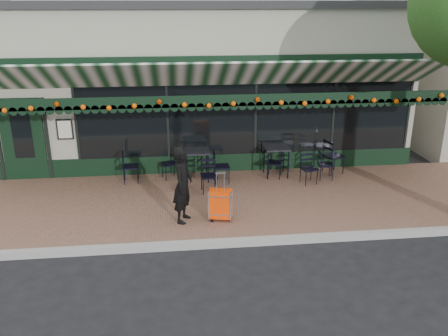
{
  "coord_description": "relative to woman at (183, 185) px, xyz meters",
  "views": [
    {
      "loc": [
        -0.88,
        -8.54,
        4.72
      ],
      "look_at": [
        0.26,
        1.6,
        1.09
      ],
      "focal_mm": 38.0,
      "sensor_mm": 36.0,
      "label": 1
    }
  ],
  "objects": [
    {
      "name": "chair_b_right",
      "position": [
        1.07,
        2.21,
        -0.41
      ],
      "size": [
        0.44,
        0.44,
        0.86
      ],
      "primitive_type": null,
      "rotation": [
        0.0,
        0.0,
        1.6
      ],
      "color": "black",
      "rests_on": "sidewalk"
    },
    {
      "name": "restaurant_building",
      "position": [
        0.71,
        6.93,
        1.28
      ],
      "size": [
        12.0,
        9.6,
        4.5
      ],
      "color": "#A2A08C",
      "rests_on": "ground"
    },
    {
      "name": "chair_a_left",
      "position": [
        2.54,
        2.43,
        -0.44
      ],
      "size": [
        0.52,
        0.52,
        0.81
      ],
      "primitive_type": null,
      "rotation": [
        0.0,
        0.0,
        -1.91
      ],
      "color": "black",
      "rests_on": "sidewalk"
    },
    {
      "name": "chair_a_front",
      "position": [
        3.34,
        1.88,
        -0.45
      ],
      "size": [
        0.47,
        0.47,
        0.79
      ],
      "primitive_type": null,
      "rotation": [
        0.0,
        0.0,
        0.2
      ],
      "color": "black",
      "rests_on": "sidewalk"
    },
    {
      "name": "chair_b_left",
      "position": [
        -0.28,
        2.68,
        -0.44
      ],
      "size": [
        0.5,
        0.5,
        0.8
      ],
      "primitive_type": null,
      "rotation": [
        0.0,
        0.0,
        -1.27
      ],
      "color": "black",
      "rests_on": "sidewalk"
    },
    {
      "name": "woman",
      "position": [
        0.0,
        0.0,
        0.0
      ],
      "size": [
        0.59,
        0.72,
        1.69
      ],
      "primitive_type": "imported",
      "rotation": [
        0.0,
        0.0,
        1.22
      ],
      "color": "black",
      "rests_on": "sidewalk"
    },
    {
      "name": "suitcase",
      "position": [
        0.81,
        -0.06,
        -0.47
      ],
      "size": [
        0.53,
        0.38,
        1.1
      ],
      "rotation": [
        0.0,
        0.0,
        -0.25
      ],
      "color": "#FF4108",
      "rests_on": "sidewalk"
    },
    {
      "name": "chair_a_right",
      "position": [
        4.24,
        2.57,
        -0.36
      ],
      "size": [
        0.62,
        0.62,
        0.97
      ],
      "primitive_type": null,
      "rotation": [
        0.0,
        0.0,
        1.9
      ],
      "color": "black",
      "rests_on": "sidewalk"
    },
    {
      "name": "curb",
      "position": [
        0.71,
        -0.99,
        -0.92
      ],
      "size": [
        18.0,
        0.16,
        0.15
      ],
      "primitive_type": "cube",
      "color": "#9E9E99",
      "rests_on": "ground"
    },
    {
      "name": "cafe_table_a",
      "position": [
        2.61,
        2.57,
        -0.11
      ],
      "size": [
        0.66,
        0.66,
        0.82
      ],
      "color": "black",
      "rests_on": "sidewalk"
    },
    {
      "name": "chair_b_front",
      "position": [
        0.69,
        1.58,
        -0.43
      ],
      "size": [
        0.44,
        0.44,
        0.83
      ],
      "primitive_type": null,
      "rotation": [
        0.0,
        0.0,
        0.06
      ],
      "color": "black",
      "rests_on": "sidewalk"
    },
    {
      "name": "sidewalk",
      "position": [
        0.71,
        1.09,
        -0.92
      ],
      "size": [
        18.0,
        4.0,
        0.15
      ],
      "primitive_type": "cube",
      "color": "brown",
      "rests_on": "ground"
    },
    {
      "name": "chair_a_extra",
      "position": [
        3.87,
        2.14,
        -0.44
      ],
      "size": [
        0.43,
        0.43,
        0.8
      ],
      "primitive_type": null,
      "rotation": [
        0.0,
        0.0,
        1.49
      ],
      "color": "black",
      "rests_on": "sidewalk"
    },
    {
      "name": "ground",
      "position": [
        0.71,
        -0.91,
        -0.99
      ],
      "size": [
        80.0,
        80.0,
        0.0
      ],
      "primitive_type": "plane",
      "color": "black",
      "rests_on": "ground"
    },
    {
      "name": "cafe_table_b",
      "position": [
        0.45,
        2.49,
        -0.1
      ],
      "size": [
        0.67,
        0.67,
        0.82
      ],
      "color": "black",
      "rests_on": "sidewalk"
    },
    {
      "name": "chair_solo",
      "position": [
        -1.31,
        2.49,
        -0.42
      ],
      "size": [
        0.45,
        0.45,
        0.85
      ],
      "primitive_type": null,
      "rotation": [
        0.0,
        0.0,
        1.62
      ],
      "color": "black",
      "rests_on": "sidewalk"
    }
  ]
}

